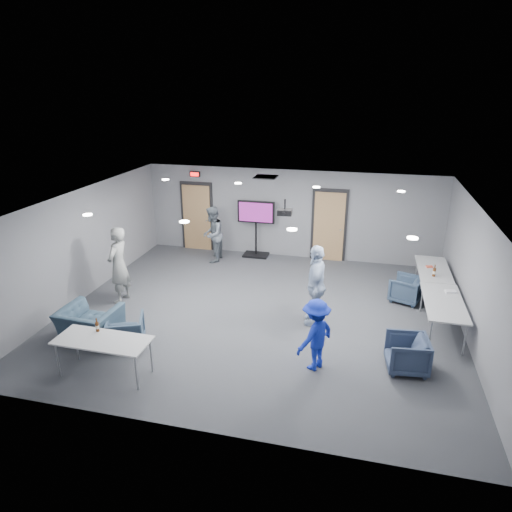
% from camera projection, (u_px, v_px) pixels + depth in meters
% --- Properties ---
extents(floor, '(9.00, 9.00, 0.00)m').
position_uv_depth(floor, '(260.00, 313.00, 10.72)').
color(floor, '#3B3D43').
rests_on(floor, ground).
extents(ceiling, '(9.00, 9.00, 0.00)m').
position_uv_depth(ceiling, '(260.00, 201.00, 9.77)').
color(ceiling, white).
rests_on(ceiling, wall_back).
extents(wall_back, '(9.00, 0.02, 2.70)m').
position_uv_depth(wall_back, '(290.00, 214.00, 13.88)').
color(wall_back, slate).
rests_on(wall_back, floor).
extents(wall_front, '(9.00, 0.02, 2.70)m').
position_uv_depth(wall_front, '(196.00, 356.00, 6.61)').
color(wall_front, slate).
rests_on(wall_front, floor).
extents(wall_left, '(0.02, 8.00, 2.70)m').
position_uv_depth(wall_left, '(83.00, 244.00, 11.25)').
color(wall_left, slate).
rests_on(wall_left, floor).
extents(wall_right, '(0.02, 8.00, 2.70)m').
position_uv_depth(wall_right, '(475.00, 279.00, 9.24)').
color(wall_right, slate).
rests_on(wall_right, floor).
extents(door_left, '(1.06, 0.17, 2.24)m').
position_uv_depth(door_left, '(197.00, 217.00, 14.61)').
color(door_left, black).
rests_on(door_left, wall_back).
extents(door_right, '(1.06, 0.17, 2.24)m').
position_uv_depth(door_right, '(329.00, 226.00, 13.67)').
color(door_right, black).
rests_on(door_right, wall_back).
extents(exit_sign, '(0.32, 0.08, 0.16)m').
position_uv_depth(exit_sign, '(195.00, 174.00, 14.10)').
color(exit_sign, black).
rests_on(exit_sign, wall_back).
extents(hvac_diffuser, '(0.60, 0.60, 0.03)m').
position_uv_depth(hvac_diffuser, '(266.00, 177.00, 12.43)').
color(hvac_diffuser, black).
rests_on(hvac_diffuser, ceiling).
extents(downlights, '(6.18, 3.78, 0.02)m').
position_uv_depth(downlights, '(260.00, 202.00, 9.77)').
color(downlights, white).
rests_on(downlights, ceiling).
extents(person_a, '(0.48, 0.71, 1.91)m').
position_uv_depth(person_a, '(119.00, 265.00, 11.01)').
color(person_a, gray).
rests_on(person_a, floor).
extents(person_b, '(0.69, 0.86, 1.69)m').
position_uv_depth(person_b, '(212.00, 234.00, 13.63)').
color(person_b, slate).
rests_on(person_b, floor).
extents(person_c, '(0.52, 1.11, 1.84)m').
position_uv_depth(person_c, '(316.00, 285.00, 10.00)').
color(person_c, '#A7B9D7').
rests_on(person_c, floor).
extents(person_d, '(0.93, 1.05, 1.41)m').
position_uv_depth(person_d, '(316.00, 335.00, 8.44)').
color(person_d, '#1A2DAE').
rests_on(person_d, floor).
extents(chair_right_a, '(0.90, 0.89, 0.65)m').
position_uv_depth(chair_right_a, '(406.00, 289.00, 11.23)').
color(chair_right_a, '#34445A').
rests_on(chair_right_a, floor).
extents(chair_right_c, '(0.82, 0.81, 0.68)m').
position_uv_depth(chair_right_c, '(407.00, 354.00, 8.50)').
color(chair_right_c, '#34405A').
rests_on(chair_right_c, floor).
extents(chair_front_a, '(0.93, 0.94, 0.66)m').
position_uv_depth(chair_front_a, '(126.00, 331.00, 9.30)').
color(chair_front_a, '#384B61').
rests_on(chair_front_a, floor).
extents(chair_front_b, '(1.18, 1.04, 0.74)m').
position_uv_depth(chair_front_b, '(90.00, 325.00, 9.47)').
color(chair_front_b, '#364C5E').
rests_on(chair_front_b, floor).
extents(table_right_a, '(0.76, 1.83, 0.73)m').
position_uv_depth(table_right_a, '(433.00, 270.00, 11.42)').
color(table_right_a, silver).
rests_on(table_right_a, floor).
extents(table_right_b, '(0.80, 1.93, 0.73)m').
position_uv_depth(table_right_b, '(444.00, 303.00, 9.69)').
color(table_right_b, silver).
rests_on(table_right_b, floor).
extents(table_front_left, '(1.75, 0.74, 0.73)m').
position_uv_depth(table_front_left, '(103.00, 342.00, 8.24)').
color(table_front_left, silver).
rests_on(table_front_left, floor).
extents(bottle_front, '(0.07, 0.07, 0.27)m').
position_uv_depth(bottle_front, '(97.00, 326.00, 8.47)').
color(bottle_front, '#52280E').
rests_on(bottle_front, table_front_left).
extents(bottle_right, '(0.08, 0.08, 0.30)m').
position_uv_depth(bottle_right, '(434.00, 272.00, 10.91)').
color(bottle_right, '#52280E').
rests_on(bottle_right, table_right_a).
extents(snack_box, '(0.18, 0.14, 0.04)m').
position_uv_depth(snack_box, '(429.00, 267.00, 11.48)').
color(snack_box, '#CF4A33').
rests_on(snack_box, table_right_a).
extents(wrapper, '(0.24, 0.18, 0.05)m').
position_uv_depth(wrapper, '(451.00, 292.00, 10.08)').
color(wrapper, white).
rests_on(wrapper, table_right_b).
extents(tv_stand, '(1.15, 0.55, 1.76)m').
position_uv_depth(tv_stand, '(256.00, 225.00, 14.00)').
color(tv_stand, black).
rests_on(tv_stand, floor).
extents(projector, '(0.33, 0.32, 0.35)m').
position_uv_depth(projector, '(285.00, 212.00, 10.08)').
color(projector, black).
rests_on(projector, ceiling).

